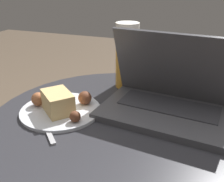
% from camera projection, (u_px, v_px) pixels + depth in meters
% --- Properties ---
extents(table, '(0.71, 0.71, 0.50)m').
position_uv_depth(table, '(120.00, 157.00, 0.75)').
color(table, black).
rests_on(table, ground_plane).
extents(laptop, '(0.37, 0.25, 0.22)m').
position_uv_depth(laptop, '(169.00, 98.00, 0.71)').
color(laptop, '#47474C').
rests_on(laptop, table).
extents(beer_glass, '(0.08, 0.08, 0.21)m').
position_uv_depth(beer_glass, '(127.00, 56.00, 0.86)').
color(beer_glass, gold).
rests_on(beer_glass, table).
extents(snack_plate, '(0.22, 0.22, 0.07)m').
position_uv_depth(snack_plate, '(60.00, 106.00, 0.72)').
color(snack_plate, silver).
rests_on(snack_plate, table).
extents(fork, '(0.13, 0.13, 0.00)m').
position_uv_depth(fork, '(45.00, 124.00, 0.67)').
color(fork, '#B2B2B7').
rests_on(fork, table).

